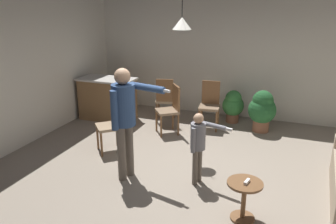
{
  "coord_description": "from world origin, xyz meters",
  "views": [
    {
      "loc": [
        1.47,
        -4.51,
        2.63
      ],
      "look_at": [
        -0.27,
        0.05,
        1.0
      ],
      "focal_mm": 36.23,
      "sensor_mm": 36.0,
      "label": 1
    }
  ],
  "objects": [
    {
      "name": "dining_chair_centre_back",
      "position": [
        -0.8,
        1.61,
        0.55
      ],
      "size": [
        0.59,
        0.59,
        1.0
      ],
      "rotation": [
        0.0,
        0.0,
        2.23
      ],
      "color": "brown",
      "rests_on": "ground"
    },
    {
      "name": "spare_remote_on_table",
      "position": [
        1.08,
        -0.8,
        0.54
      ],
      "size": [
        0.06,
        0.13,
        0.04
      ],
      "primitive_type": "cube",
      "rotation": [
        0.0,
        0.0,
        2.92
      ],
      "color": "white",
      "rests_on": "side_table_by_couch"
    },
    {
      "name": "dining_chair_by_counter",
      "position": [
        -1.15,
        2.22,
        0.55
      ],
      "size": [
        0.51,
        0.51,
        1.0
      ],
      "rotation": [
        0.0,
        0.0,
        0.26
      ],
      "color": "brown",
      "rests_on": "ground"
    },
    {
      "name": "ground",
      "position": [
        0.0,
        0.0,
        0.0
      ],
      "size": [
        7.68,
        7.68,
        0.0
      ],
      "primitive_type": "plane",
      "color": "gray"
    },
    {
      "name": "dining_chair_near_wall",
      "position": [
        -1.47,
        0.43,
        0.55
      ],
      "size": [
        0.59,
        0.59,
        1.0
      ],
      "rotation": [
        0.0,
        0.0,
        2.31
      ],
      "color": "brown",
      "rests_on": "ground"
    },
    {
      "name": "kitchen_counter",
      "position": [
        -2.45,
        1.93,
        0.48
      ],
      "size": [
        1.26,
        0.66,
        0.95
      ],
      "color": "olive",
      "rests_on": "ground"
    },
    {
      "name": "ceiling_light_pendant",
      "position": [
        -0.37,
        0.98,
        2.25
      ],
      "size": [
        0.32,
        0.32,
        0.55
      ],
      "color": "silver"
    },
    {
      "name": "wall_left",
      "position": [
        -3.2,
        0.0,
        1.35
      ],
      "size": [
        0.1,
        6.4,
        2.7
      ],
      "primitive_type": "cube",
      "color": "silver",
      "rests_on": "ground"
    },
    {
      "name": "potted_plant_corner",
      "position": [
        0.27,
        2.71,
        0.4
      ],
      "size": [
        0.48,
        0.48,
        0.73
      ],
      "color": "brown",
      "rests_on": "ground"
    },
    {
      "name": "side_table_by_couch",
      "position": [
        1.06,
        -0.79,
        0.33
      ],
      "size": [
        0.44,
        0.44,
        0.52
      ],
      "color": "brown",
      "rests_on": "ground"
    },
    {
      "name": "person_adult",
      "position": [
        -0.79,
        -0.36,
        1.06
      ],
      "size": [
        0.88,
        0.49,
        1.71
      ],
      "rotation": [
        0.0,
        0.0,
        -1.81
      ],
      "color": "#60564C",
      "rests_on": "ground"
    },
    {
      "name": "potted_plant_by_wall",
      "position": [
        0.93,
        2.37,
        0.48
      ],
      "size": [
        0.57,
        0.57,
        0.88
      ],
      "color": "brown",
      "rests_on": "ground"
    },
    {
      "name": "wall_back",
      "position": [
        0.0,
        3.2,
        1.35
      ],
      "size": [
        6.4,
        0.1,
        2.7
      ],
      "primitive_type": "cube",
      "color": "silver",
      "rests_on": "ground"
    },
    {
      "name": "person_child",
      "position": [
        0.28,
        -0.14,
        0.68
      ],
      "size": [
        0.6,
        0.31,
        1.1
      ],
      "rotation": [
        0.0,
        0.0,
        -1.86
      ],
      "color": "#60564C",
      "rests_on": "ground"
    },
    {
      "name": "dining_chair_spare",
      "position": [
        -0.14,
        2.2,
        0.55
      ],
      "size": [
        0.47,
        0.47,
        1.0
      ],
      "rotation": [
        0.0,
        0.0,
        3.26
      ],
      "color": "brown",
      "rests_on": "ground"
    }
  ]
}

